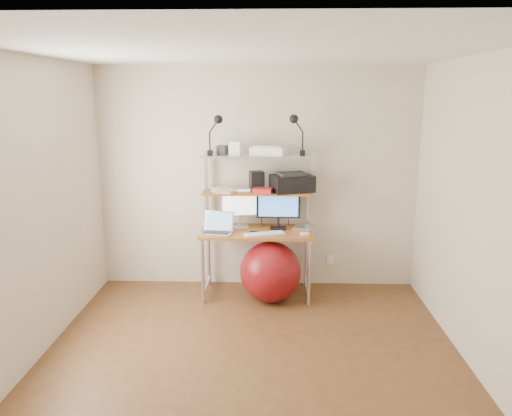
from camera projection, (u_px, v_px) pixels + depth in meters
The scene contains 20 objects.
room at pixel (251, 217), 3.89m from camera, with size 3.60×3.60×3.60m.
computer_desk at pixel (257, 210), 5.42m from camera, with size 1.20×0.60×1.57m.
wall_outlet at pixel (330, 260), 5.82m from camera, with size 0.08×0.01×0.12m, color white.
monitor_silver at pixel (240, 205), 5.49m from camera, with size 0.43×0.19×0.48m.
monitor_black at pixel (278, 207), 5.44m from camera, with size 0.48×0.14×0.48m.
laptop at pixel (218, 228), 5.31m from camera, with size 0.37×0.32×0.28m.
keyboard at pixel (264, 234), 5.27m from camera, with size 0.43×0.12×0.01m, color white.
mouse at pixel (305, 234), 5.23m from camera, with size 0.08×0.05×0.02m, color white.
mac_mini at pixel (303, 228), 5.45m from camera, with size 0.19×0.19×0.04m, color #B6B6BB.
phone at pixel (252, 233), 5.30m from camera, with size 0.08×0.14×0.01m, color black.
printer at pixel (292, 183), 5.41m from camera, with size 0.51×0.42×0.21m.
nas_cube at pixel (257, 181), 5.44m from camera, with size 0.15×0.15×0.21m, color black.
red_box at pixel (263, 191), 5.33m from camera, with size 0.20×0.13×0.06m, color #B2281C.
scanner at pixel (269, 150), 5.35m from camera, with size 0.42×0.33×0.10m.
box_white at pixel (236, 148), 5.32m from camera, with size 0.12×0.10×0.14m, color white.
box_grey at pixel (222, 150), 5.36m from camera, with size 0.10×0.10×0.10m, color #29292B.
clip_lamp_left at pixel (217, 126), 5.22m from camera, with size 0.17×0.09×0.42m.
clip_lamp_right at pixel (296, 126), 5.22m from camera, with size 0.17×0.10×0.43m.
exercise_ball at pixel (270, 272), 5.33m from camera, with size 0.66×0.66×0.66m, color maroon.
paper_stack at pixel (223, 190), 5.45m from camera, with size 0.36×0.40×0.02m.
Camera 1 is at (0.16, -3.77, 2.19)m, focal length 35.00 mm.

